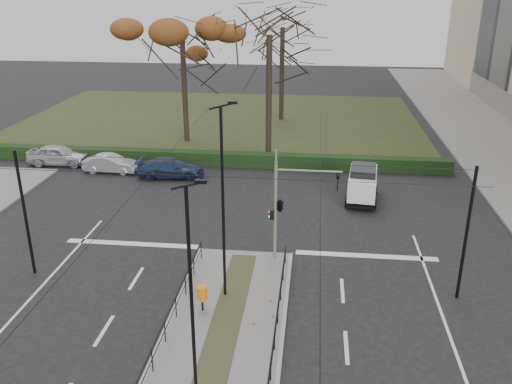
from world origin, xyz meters
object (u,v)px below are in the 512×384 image
Objects in this scene: streetlamp_median_far at (223,203)px; parked_car_third at (171,168)px; streetlamp_median_near at (192,300)px; bare_tree_near at (269,45)px; litter_bin at (202,293)px; traffic_light at (282,204)px; rust_tree at (182,40)px; white_van at (363,183)px; parked_car_first at (58,155)px; bare_tree_center at (283,34)px; parked_car_second at (111,164)px.

streetlamp_median_far is 1.84× the size of parked_car_third.
bare_tree_near is at bearing 90.04° from streetlamp_median_near.
litter_bin is 6.15m from streetlamp_median_near.
streetlamp_median_far is at bearing -120.67° from traffic_light.
streetlamp_median_near is (-1.98, -10.12, 1.04)m from traffic_light.
bare_tree_near is (0.14, 19.15, 4.14)m from streetlamp_median_far.
rust_tree is (-6.47, 24.92, 7.46)m from litter_bin.
streetlamp_median_near is at bearing -109.32° from white_van.
rust_tree is at bearing 103.73° from streetlamp_median_near.
white_van reaches higher than parked_car_third.
rust_tree is 8.61m from bare_tree_near.
streetlamp_median_near reaches higher than parked_car_first.
bare_tree_center is (0.08, 38.56, 4.07)m from streetlamp_median_near.
litter_bin is at bearing -120.48° from traffic_light.
bare_tree_near is at bearing 87.54° from litter_bin.
traffic_light is 0.45× the size of rust_tree.
white_van is (4.48, 8.31, -1.86)m from traffic_light.
parked_car_third is 1.11× the size of white_van.
parked_car_second is at bearing -113.25° from rust_tree.
bare_tree_near is at bearing 131.84° from white_van.
white_van is 0.36× the size of bare_tree_center.
bare_tree_center is (-6.38, 20.14, 6.97)m from white_van.
parked_car_first is (-14.49, 17.77, -0.18)m from litter_bin.
streetlamp_median_near is 0.91× the size of streetlamp_median_far.
litter_bin is 0.25× the size of parked_car_first.
rust_tree is at bearing -21.67° from parked_car_second.
streetlamp_median_far is at bearing -73.04° from rust_tree.
rust_tree reaches higher than white_van.
parked_car_first reaches higher than parked_car_third.
traffic_light is at bearing -118.33° from white_van.
bare_tree_center is (11.02, 16.72, 7.48)m from parked_car_second.
streetlamp_median_far is at bearing -90.43° from bare_tree_center.
white_van reaches higher than litter_bin.
bare_tree_near reaches higher than streetlamp_median_near.
rust_tree is (-9.35, 20.04, 5.39)m from traffic_light.
traffic_light is 1.10× the size of parked_car_first.
parked_car_third is at bearing -95.83° from parked_car_second.
parked_car_third is at bearing -84.00° from rust_tree.
parked_car_second is 17.74m from white_van.
streetlamp_median_far is 0.77× the size of rust_tree.
streetlamp_median_far reaches higher than white_van.
streetlamp_median_near is 38.78m from bare_tree_center.
streetlamp_median_near is at bearing -89.96° from bare_tree_near.
litter_bin is 15.11m from white_van.
streetlamp_median_near is at bearing -101.07° from traffic_light.
traffic_light is 21.74m from parked_car_first.
streetlamp_median_near is 6.53m from streetlamp_median_far.
streetlamp_median_far is at bearing 60.06° from litter_bin.
bare_tree_near reaches higher than streetlamp_median_far.
bare_tree_near reaches higher than parked_car_second.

